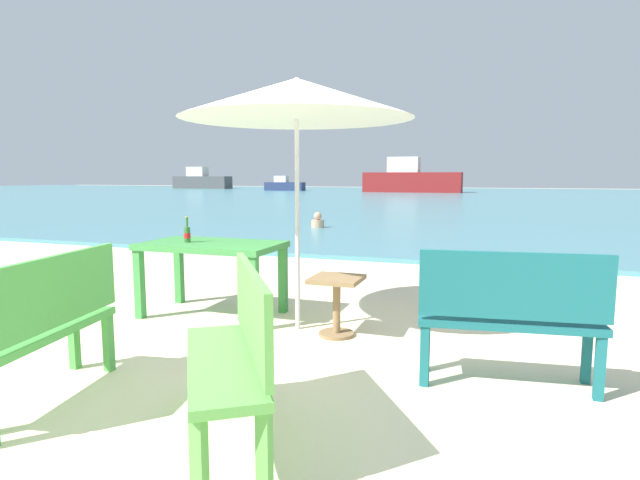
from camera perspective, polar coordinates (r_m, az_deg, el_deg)
The scene contains 13 objects.
ground_plane at distance 3.93m, azimuth -6.94°, elevation -14.34°, with size 120.00×120.00×0.00m, color beige.
sea_water at distance 33.34m, azimuth 16.46°, elevation 4.50°, with size 120.00×50.00×0.08m, color teal.
picnic_table_green at distance 5.35m, azimuth -11.94°, elevation -1.44°, with size 1.40×0.80×0.76m.
beer_bottle_amber at distance 5.40m, azimuth -14.57°, elevation 0.74°, with size 0.07×0.07×0.26m.
patio_umbrella at distance 4.75m, azimuth -2.62°, elevation 15.40°, with size 2.10×2.10×2.30m.
side_table_wood at distance 4.62m, azimuth 1.86°, elevation -6.40°, with size 0.44×0.44×0.54m.
bench_teal_center at distance 3.68m, azimuth 20.40°, elevation -7.39°, with size 1.24×0.51×0.95m.
bench_green_left at distance 2.82m, azimuth -9.41°, elevation -11.46°, with size 0.97×1.20×0.95m.
bench_green_right at distance 3.68m, azimuth -28.29°, elevation -7.81°, with size 0.55×1.24×0.95m.
swimmer_person at distance 13.44m, azimuth -0.26°, elevation 2.07°, with size 0.34×0.34×0.41m.
boat_ferry at distance 46.78m, azimuth -4.01°, elevation 6.10°, with size 3.66×1.00×1.33m.
boat_barge at distance 42.75m, azimuth 10.09°, elevation 6.64°, with size 7.86×2.14×2.86m.
boat_sailboat at distance 55.61m, azimuth -13.05°, elevation 6.45°, with size 6.21×1.69×2.26m.
Camera 1 is at (1.63, -3.27, 1.44)m, focal length 28.75 mm.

